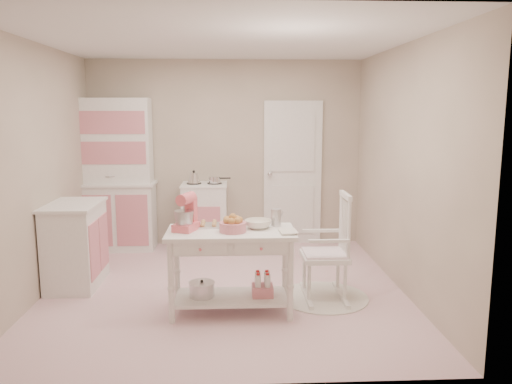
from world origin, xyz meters
TOP-DOWN VIEW (x-y plane):
  - room_shell at (0.00, 0.00)m, footprint 3.84×3.84m
  - door at (0.95, 1.87)m, footprint 0.82×0.05m
  - hutch at (-1.50, 1.66)m, footprint 1.06×0.50m
  - stove at (-0.30, 1.61)m, footprint 0.62×0.57m
  - base_cabinet at (-1.63, 0.21)m, footprint 0.54×0.84m
  - lace_rug at (1.02, -0.29)m, footprint 0.92×0.92m
  - rocking_chair at (1.02, -0.29)m, footprint 0.48×0.72m
  - work_table at (0.07, -0.60)m, footprint 1.20×0.60m
  - stand_mixer at (-0.35, -0.58)m, footprint 0.29×0.34m
  - cookie_tray at (-0.08, -0.42)m, footprint 0.34×0.24m
  - bread_basket at (0.09, -0.65)m, footprint 0.25×0.25m
  - mixing_bowl at (0.33, -0.52)m, footprint 0.25×0.25m
  - metal_pitcher at (0.51, -0.44)m, footprint 0.10×0.10m
  - recipe_book at (0.52, -0.72)m, footprint 0.17×0.22m

SIDE VIEW (x-z plane):
  - lace_rug at x=1.02m, z-range 0.00..0.01m
  - work_table at x=0.07m, z-range 0.00..0.80m
  - stove at x=-0.30m, z-range 0.00..0.92m
  - base_cabinet at x=-1.63m, z-range 0.00..0.92m
  - rocking_chair at x=1.02m, z-range 0.00..1.10m
  - cookie_tray at x=-0.08m, z-range 0.80..0.82m
  - recipe_book at x=0.52m, z-range 0.80..0.82m
  - mixing_bowl at x=0.33m, z-range 0.80..0.88m
  - bread_basket at x=0.09m, z-range 0.80..0.89m
  - metal_pitcher at x=0.51m, z-range 0.80..0.97m
  - stand_mixer at x=-0.35m, z-range 0.80..1.14m
  - door at x=0.95m, z-range 0.00..2.04m
  - hutch at x=-1.50m, z-range 0.00..2.08m
  - room_shell at x=0.00m, z-range 0.34..2.96m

